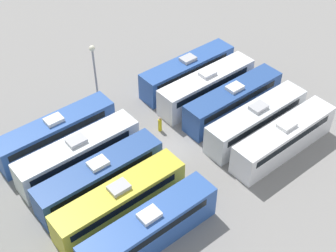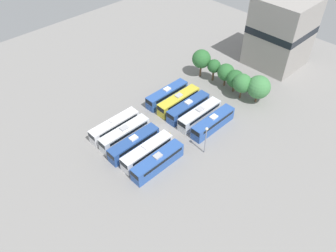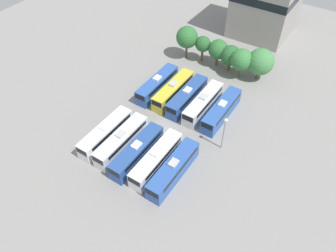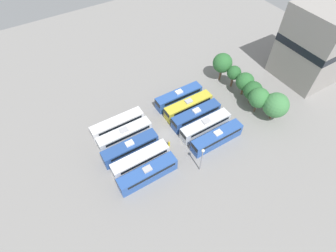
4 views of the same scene
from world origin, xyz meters
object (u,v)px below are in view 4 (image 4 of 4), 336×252
at_px(bus_2, 131,148).
at_px(tree_1, 234,73).
at_px(bus_9, 217,137).
at_px(tree_2, 245,82).
at_px(bus_5, 179,97).
at_px(tree_0, 222,63).
at_px(light_pole, 202,156).
at_px(worker_person, 169,144).
at_px(bus_8, 205,126).
at_px(bus_3, 141,160).
at_px(tree_3, 253,91).
at_px(tree_5, 276,105).
at_px(bus_1, 125,135).
at_px(bus_4, 148,173).
at_px(tree_4, 259,98).
at_px(bus_6, 188,106).
at_px(bus_0, 118,124).
at_px(depot_building, 317,44).
at_px(bus_7, 196,115).

relative_size(bus_2, tree_1, 1.95).
relative_size(bus_9, tree_2, 1.90).
height_order(bus_5, tree_0, tree_0).
relative_size(light_pole, tree_1, 1.14).
height_order(worker_person, tree_2, tree_2).
height_order(bus_5, bus_8, same).
distance_m(bus_3, bus_5, 18.72).
distance_m(tree_0, tree_3, 10.21).
relative_size(bus_2, tree_5, 1.67).
xyz_separation_m(bus_9, tree_3, (-5.13, 13.97, 1.94)).
bearing_deg(bus_1, tree_5, 69.03).
relative_size(bus_5, tree_5, 1.67).
xyz_separation_m(light_pole, tree_1, (-15.15, 20.64, -0.52)).
bearing_deg(bus_9, tree_3, 110.18).
bearing_deg(tree_2, bus_5, -111.64).
xyz_separation_m(bus_4, tree_4, (-2.17, 28.79, 2.59)).
relative_size(bus_9, tree_4, 1.76).
bearing_deg(bus_9, bus_6, 179.68).
bearing_deg(bus_6, bus_0, -102.28).
xyz_separation_m(bus_0, depot_building, (8.25, 48.34, 7.41)).
bearing_deg(bus_5, tree_3, 58.14).
bearing_deg(bus_6, bus_7, -2.97).
height_order(tree_1, tree_4, tree_4).
bearing_deg(bus_0, tree_1, 86.06).
distance_m(bus_6, bus_8, 6.63).
distance_m(worker_person, tree_0, 24.83).
xyz_separation_m(bus_9, light_pole, (3.45, -6.68, 2.98)).
height_order(bus_0, bus_8, same).
relative_size(bus_3, depot_building, 0.64).
bearing_deg(bus_9, tree_4, 100.25).
xyz_separation_m(bus_3, tree_1, (-8.25, 29.63, 2.47)).
relative_size(tree_1, tree_5, 0.86).
bearing_deg(tree_1, light_pole, -53.72).
bearing_deg(tree_2, bus_6, -98.53).
relative_size(worker_person, tree_5, 0.24).
distance_m(worker_person, tree_1, 24.14).
xyz_separation_m(bus_8, tree_0, (-11.52, 13.26, 3.40)).
bearing_deg(depot_building, bus_4, -83.73).
distance_m(light_pole, tree_0, 27.21).
bearing_deg(bus_5, bus_8, 0.02).
bearing_deg(bus_0, light_pole, 27.62).
relative_size(bus_5, tree_0, 1.54).
xyz_separation_m(bus_5, bus_8, (10.22, 0.00, 0.00)).
distance_m(tree_0, tree_4, 12.90).
xyz_separation_m(tree_3, tree_4, (2.80, -1.08, 0.64)).
distance_m(bus_2, tree_1, 30.53).
relative_size(bus_0, bus_7, 1.00).
bearing_deg(bus_7, bus_5, -179.70).
distance_m(light_pole, tree_5, 21.30).
bearing_deg(bus_9, depot_building, 99.55).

